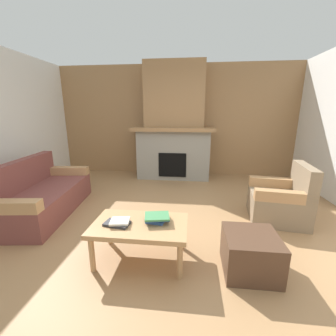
{
  "coord_description": "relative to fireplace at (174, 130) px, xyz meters",
  "views": [
    {
      "loc": [
        0.44,
        -2.64,
        1.57
      ],
      "look_at": [
        0.07,
        0.67,
        0.71
      ],
      "focal_mm": 23.2,
      "sensor_mm": 36.0,
      "label": 1
    }
  ],
  "objects": [
    {
      "name": "couch",
      "position": [
        -1.92,
        -2.29,
        -0.88
      ],
      "size": [
        1.05,
        1.89,
        0.85
      ],
      "color": "brown",
      "rests_on": "ground"
    },
    {
      "name": "ottoman",
      "position": [
        1.05,
        -3.29,
        -0.96
      ],
      "size": [
        0.52,
        0.52,
        0.4
      ],
      "primitive_type": "cube",
      "color": "#4C3323",
      "rests_on": "ground"
    },
    {
      "name": "book_stack_center",
      "position": [
        0.09,
        -3.17,
        -0.69
      ],
      "size": [
        0.3,
        0.29,
        0.08
      ],
      "color": "#335699",
      "rests_on": "coffee_table"
    },
    {
      "name": "coffee_table",
      "position": [
        -0.08,
        -3.23,
        -0.79
      ],
      "size": [
        1.0,
        0.6,
        0.43
      ],
      "color": "tan",
      "rests_on": "ground"
    },
    {
      "name": "wall_back_wood_panel",
      "position": [
        0.0,
        0.38,
        0.19
      ],
      "size": [
        6.0,
        0.12,
        2.7
      ],
      "primitive_type": "cube",
      "color": "#997047",
      "rests_on": "ground"
    },
    {
      "name": "book_stack_near_edge",
      "position": [
        -0.3,
        -3.29,
        -0.71
      ],
      "size": [
        0.28,
        0.2,
        0.05
      ],
      "color": "#2D2D33",
      "rests_on": "coffee_table"
    },
    {
      "name": "armchair",
      "position": [
        1.78,
        -2.09,
        -0.87
      ],
      "size": [
        0.85,
        0.85,
        0.85
      ],
      "color": "#847056",
      "rests_on": "ground"
    },
    {
      "name": "ground",
      "position": [
        0.0,
        -2.62,
        -1.16
      ],
      "size": [
        9.0,
        9.0,
        0.0
      ],
      "primitive_type": "plane",
      "color": "#9E754C"
    },
    {
      "name": "fireplace",
      "position": [
        0.0,
        0.0,
        0.0
      ],
      "size": [
        1.9,
        0.82,
        2.7
      ],
      "color": "gray",
      "rests_on": "ground"
    }
  ]
}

